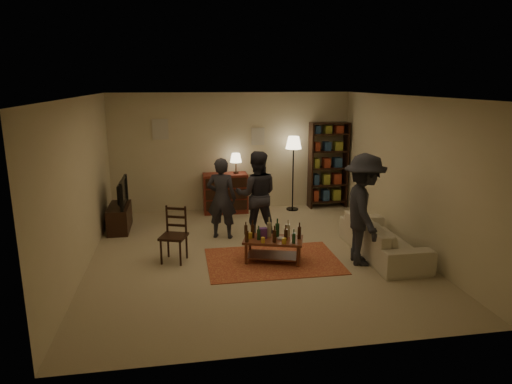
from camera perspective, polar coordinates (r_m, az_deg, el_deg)
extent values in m
plane|color=#C6B793|center=(8.03, -0.33, -7.78)|extent=(6.00, 6.00, 0.00)
plane|color=beige|center=(10.56, -3.00, 5.02)|extent=(5.50, 0.00, 5.50)
plane|color=beige|center=(7.70, -20.99, 0.85)|extent=(0.00, 6.00, 6.00)
plane|color=beige|center=(8.52, 18.24, 2.25)|extent=(0.00, 6.00, 6.00)
plane|color=beige|center=(4.81, 5.52, -5.67)|extent=(5.50, 0.00, 5.50)
plane|color=white|center=(7.48, -0.36, 11.86)|extent=(6.00, 6.00, 0.00)
cube|color=beige|center=(10.41, -11.88, 7.67)|extent=(0.35, 0.03, 0.45)
cube|color=beige|center=(10.58, 0.24, 6.96)|extent=(0.30, 0.03, 0.40)
cube|color=maroon|center=(7.74, 2.15, -8.59)|extent=(2.20, 1.50, 0.01)
cube|color=brown|center=(7.61, 2.17, -6.01)|extent=(1.08, 0.80, 0.04)
cube|color=brown|center=(7.70, 2.15, -7.91)|extent=(0.96, 0.67, 0.02)
cylinder|color=brown|center=(7.54, -1.24, -7.80)|extent=(0.05, 0.05, 0.36)
cylinder|color=brown|center=(7.46, 5.28, -8.10)|extent=(0.05, 0.05, 0.36)
cylinder|color=brown|center=(7.91, -0.77, -6.73)|extent=(0.05, 0.05, 0.36)
cylinder|color=brown|center=(7.84, 5.42, -7.00)|extent=(0.05, 0.05, 0.36)
cylinder|color=gold|center=(7.60, -0.72, -5.46)|extent=(0.07, 0.07, 0.10)
cylinder|color=gold|center=(7.40, 0.88, -6.03)|extent=(0.07, 0.07, 0.09)
cylinder|color=gold|center=(7.77, 2.66, -4.99)|extent=(0.07, 0.07, 0.11)
cylinder|color=gold|center=(7.39, 3.54, -6.10)|extent=(0.07, 0.07, 0.09)
cube|color=#5D328A|center=(7.61, 0.84, -5.12)|extent=(0.14, 0.09, 0.18)
cylinder|color=gray|center=(7.57, 3.07, -5.87)|extent=(0.12, 0.12, 0.03)
cube|color=black|center=(7.70, -10.27, -5.51)|extent=(0.52, 0.52, 0.04)
cylinder|color=black|center=(7.69, -11.78, -7.37)|extent=(0.04, 0.04, 0.43)
cylinder|color=black|center=(7.58, -9.44, -7.58)|extent=(0.04, 0.04, 0.43)
cylinder|color=black|center=(7.98, -10.92, -6.55)|extent=(0.04, 0.04, 0.43)
cylinder|color=black|center=(7.87, -8.67, -6.74)|extent=(0.04, 0.04, 0.43)
cube|color=black|center=(7.77, -9.95, -3.30)|extent=(0.32, 0.14, 0.48)
cube|color=black|center=(9.64, -16.69, -3.11)|extent=(0.40, 1.00, 0.50)
imported|color=black|center=(9.50, -16.79, -0.05)|extent=(0.13, 0.97, 0.56)
cube|color=maroon|center=(10.44, -3.85, -0.13)|extent=(1.00, 0.48, 0.90)
cube|color=black|center=(10.26, -3.68, -1.71)|extent=(0.92, 0.02, 0.22)
cube|color=black|center=(10.20, -3.70, -0.30)|extent=(0.92, 0.02, 0.22)
cube|color=black|center=(10.14, -3.73, 1.13)|extent=(0.92, 0.02, 0.22)
cylinder|color=black|center=(10.37, -2.51, 2.45)|extent=(0.12, 0.12, 0.04)
cylinder|color=black|center=(10.35, -2.52, 3.15)|extent=(0.02, 0.02, 0.22)
cone|color=#FFE5B2|center=(10.31, -2.53, 4.30)|extent=(0.26, 0.26, 0.20)
cube|color=black|center=(10.77, 6.84, 3.22)|extent=(0.04, 0.34, 2.00)
cube|color=black|center=(11.05, 11.13, 3.32)|extent=(0.04, 0.34, 2.00)
cube|color=black|center=(11.08, 8.85, -1.05)|extent=(0.90, 0.34, 0.03)
cube|color=black|center=(10.99, 8.92, 0.96)|extent=(0.90, 0.34, 0.03)
cube|color=black|center=(10.91, 9.00, 3.01)|extent=(0.90, 0.34, 0.03)
cube|color=black|center=(10.84, 9.08, 5.09)|extent=(0.90, 0.34, 0.03)
cube|color=black|center=(10.79, 9.16, 7.19)|extent=(0.90, 0.34, 0.03)
cube|color=black|center=(10.77, 9.21, 8.51)|extent=(0.90, 0.34, 0.03)
cube|color=#983721|center=(10.96, 7.38, -0.39)|extent=(0.12, 0.22, 0.26)
cube|color=navy|center=(11.03, 8.63, -0.34)|extent=(0.15, 0.22, 0.26)
cube|color=#969E34|center=(11.12, 9.95, -0.28)|extent=(0.18, 0.22, 0.26)
cube|color=navy|center=(10.87, 7.45, 1.60)|extent=(0.12, 0.22, 0.24)
cube|color=#969E34|center=(10.95, 8.70, 1.64)|extent=(0.15, 0.22, 0.24)
cube|color=#983721|center=(11.03, 10.03, 1.69)|extent=(0.18, 0.22, 0.24)
cube|color=#969E34|center=(10.80, 7.51, 3.63)|extent=(0.12, 0.22, 0.22)
cube|color=#983721|center=(10.87, 8.77, 3.65)|extent=(0.15, 0.22, 0.22)
cube|color=navy|center=(10.96, 10.12, 3.68)|extent=(0.18, 0.22, 0.22)
cube|color=#983721|center=(10.74, 7.58, 5.68)|extent=(0.12, 0.22, 0.20)
cube|color=navy|center=(10.81, 8.85, 5.69)|extent=(0.15, 0.22, 0.20)
cube|color=#969E34|center=(10.90, 10.20, 5.70)|extent=(0.18, 0.22, 0.20)
cube|color=navy|center=(10.69, 7.64, 7.75)|extent=(0.12, 0.22, 0.18)
cube|color=#969E34|center=(10.77, 8.92, 7.74)|extent=(0.15, 0.22, 0.18)
cube|color=#983721|center=(10.85, 10.29, 7.74)|extent=(0.18, 0.22, 0.18)
cylinder|color=black|center=(10.75, 4.56, -2.14)|extent=(0.28, 0.28, 0.03)
cylinder|color=black|center=(10.57, 4.64, 1.79)|extent=(0.03, 0.03, 1.53)
cone|color=#FFE5B2|center=(10.44, 4.72, 6.18)|extent=(0.36, 0.36, 0.28)
imported|color=beige|center=(8.20, 15.57, -5.58)|extent=(0.81, 2.08, 0.61)
imported|color=#27272F|center=(8.67, -4.33, -0.79)|extent=(0.65, 0.53, 1.56)
imported|color=#27262E|center=(8.65, 0.07, -0.36)|extent=(0.89, 0.74, 1.68)
imported|color=#23242A|center=(7.58, 13.30, -2.17)|extent=(0.85, 1.27, 1.83)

